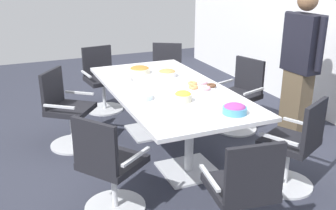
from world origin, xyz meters
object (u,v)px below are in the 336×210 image
(office_chair_6, at_px, (67,113))
(office_chair_5, at_px, (102,83))
(conference_table, at_px, (168,99))
(donut_platter, at_px, (201,86))
(plate_stack, at_px, (141,97))
(office_chair_3, at_px, (240,99))
(office_chair_2, at_px, (294,149))
(snack_bowl_candy_mix, at_px, (235,109))
(snack_bowl_pretzels, at_px, (140,70))
(napkin_pile, at_px, (123,78))
(snack_bowl_cookies, at_px, (167,73))
(snack_bowl_chips_yellow, at_px, (183,96))
(office_chair_1, at_px, (242,197))
(office_chair_0, at_px, (109,171))
(office_chair_4, at_px, (166,78))
(person_standing_0, at_px, (300,65))

(office_chair_6, bearing_deg, office_chair_5, -175.91)
(conference_table, bearing_deg, donut_platter, 69.43)
(plate_stack, bearing_deg, office_chair_3, 106.50)
(office_chair_5, xyz_separation_m, office_chair_6, (1.04, -0.68, 0.00))
(conference_table, distance_m, donut_platter, 0.39)
(office_chair_2, height_order, plate_stack, office_chair_2)
(snack_bowl_candy_mix, relative_size, plate_stack, 0.96)
(snack_bowl_pretzels, bearing_deg, office_chair_3, 67.28)
(donut_platter, xyz_separation_m, plate_stack, (0.10, -0.73, 0.00))
(conference_table, distance_m, napkin_pile, 0.62)
(donut_platter, bearing_deg, office_chair_3, 114.35)
(snack_bowl_pretzels, xyz_separation_m, snack_bowl_candy_mix, (1.65, 0.35, 0.00))
(snack_bowl_cookies, xyz_separation_m, snack_bowl_chips_yellow, (0.90, -0.21, 0.01))
(office_chair_1, bearing_deg, office_chair_5, 102.31)
(office_chair_0, height_order, office_chair_2, same)
(office_chair_3, height_order, napkin_pile, office_chair_3)
(conference_table, relative_size, office_chair_6, 2.64)
(office_chair_1, bearing_deg, snack_bowl_chips_yellow, 94.17)
(office_chair_3, distance_m, snack_bowl_pretzels, 1.34)
(conference_table, xyz_separation_m, donut_platter, (0.13, 0.34, 0.14))
(office_chair_4, distance_m, donut_platter, 1.64)
(snack_bowl_cookies, height_order, snack_bowl_candy_mix, snack_bowl_candy_mix)
(plate_stack, bearing_deg, snack_bowl_pretzels, 161.88)
(office_chair_6, xyz_separation_m, snack_bowl_chips_yellow, (1.03, 1.00, 0.40))
(office_chair_6, distance_m, snack_bowl_candy_mix, 2.03)
(snack_bowl_chips_yellow, bearing_deg, napkin_pile, -159.41)
(napkin_pile, bearing_deg, office_chair_0, -21.87)
(office_chair_4, xyz_separation_m, office_chair_6, (0.88, -1.62, 0.00))
(office_chair_0, height_order, snack_bowl_pretzels, office_chair_0)
(office_chair_5, height_order, snack_bowl_pretzels, office_chair_5)
(snack_bowl_pretzels, bearing_deg, conference_table, 6.87)
(office_chair_3, height_order, snack_bowl_cookies, office_chair_3)
(snack_bowl_pretzels, xyz_separation_m, donut_platter, (0.83, 0.43, -0.02))
(office_chair_2, distance_m, office_chair_3, 1.46)
(office_chair_0, relative_size, snack_bowl_chips_yellow, 5.10)
(office_chair_0, distance_m, office_chair_2, 1.72)
(office_chair_3, bearing_deg, office_chair_5, 28.71)
(office_chair_1, bearing_deg, conference_table, 94.14)
(snack_bowl_pretzels, bearing_deg, office_chair_5, -163.10)
(office_chair_1, xyz_separation_m, office_chair_2, (-0.49, 0.89, 0.00))
(snack_bowl_candy_mix, height_order, donut_platter, snack_bowl_candy_mix)
(office_chair_1, relative_size, person_standing_0, 0.52)
(plate_stack, bearing_deg, office_chair_1, 10.49)
(person_standing_0, bearing_deg, office_chair_2, 135.31)
(person_standing_0, bearing_deg, snack_bowl_candy_mix, 113.08)
(plate_stack, xyz_separation_m, napkin_pile, (-0.69, 0.01, 0.02))
(office_chair_5, relative_size, donut_platter, 2.75)
(office_chair_5, bearing_deg, office_chair_2, 105.04)
(office_chair_3, bearing_deg, napkin_pile, 63.03)
(snack_bowl_pretzels, bearing_deg, person_standing_0, 59.41)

